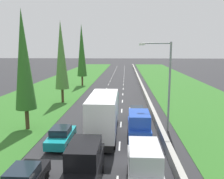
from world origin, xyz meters
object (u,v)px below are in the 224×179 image
Objects in this scene: poplar_tree_second at (24,60)px; poplar_tree_fourth at (82,50)px; teal_sedan_left_lane at (61,136)px; blue_van_right_lane at (139,127)px; silver_hatchback_right_lane at (137,114)px; silver_van_right_lane at (144,167)px; black_van_centre_lane_second at (85,164)px; street_light_mast at (166,80)px; poplar_tree_third at (61,55)px; white_box_truck_centre_lane at (104,114)px.

poplar_tree_second is 30.05m from poplar_tree_fourth.
teal_sedan_left_lane is at bearing -40.40° from poplar_tree_second.
teal_sedan_left_lane is 34.99m from poplar_tree_fourth.
blue_van_right_lane reaches higher than silver_hatchback_right_lane.
silver_van_right_lane is 1.00× the size of black_van_centre_lane_second.
black_van_centre_lane_second is at bearing -121.85° from street_light_mast.
poplar_tree_fourth reaches higher than silver_van_right_lane.
blue_van_right_lane is 6.88m from teal_sedan_left_lane.
silver_hatchback_right_lane is 0.43× the size of street_light_mast.
teal_sedan_left_lane is at bearing -75.78° from poplar_tree_third.
silver_hatchback_right_lane is (6.92, 7.67, 0.02)m from teal_sedan_left_lane.
poplar_tree_second reaches higher than teal_sedan_left_lane.
poplar_tree_fourth reaches higher than black_van_centre_lane_second.
poplar_tree_third is 0.92× the size of poplar_tree_fourth.
street_light_mast is (6.04, 1.86, 3.05)m from white_box_truck_centre_lane.
white_box_truck_centre_lane is 7.02m from street_light_mast.
blue_van_right_lane is at bearing 89.33° from silver_van_right_lane.
poplar_tree_fourth reaches higher than teal_sedan_left_lane.
silver_van_right_lane is 0.52× the size of white_box_truck_centre_lane.
poplar_tree_third is (0.41, 12.77, 0.16)m from poplar_tree_second.
poplar_tree_fourth is 32.92m from street_light_mast.
poplar_tree_third reaches higher than silver_van_right_lane.
poplar_tree_third is (-11.15, 9.05, 6.51)m from silver_hatchback_right_lane.
poplar_tree_third reaches higher than poplar_tree_second.
black_van_centre_lane_second reaches higher than teal_sedan_left_lane.
silver_hatchback_right_lane is at bearing 89.14° from silver_van_right_lane.
white_box_truck_centre_lane is at bearing 33.71° from teal_sedan_left_lane.
teal_sedan_left_lane is (-6.70, 6.35, -0.59)m from silver_van_right_lane.
blue_van_right_lane reaches higher than teal_sedan_left_lane.
blue_van_right_lane is at bearing -23.76° from white_box_truck_centre_lane.
poplar_tree_second is at bearing -91.84° from poplar_tree_third.
silver_van_right_lane is 0.36× the size of poplar_tree_fourth.
street_light_mast reaches higher than blue_van_right_lane.
poplar_tree_third is 18.75m from street_light_mast.
white_box_truck_centre_lane reaches higher than silver_hatchback_right_lane.
street_light_mast is (2.81, 3.29, 3.83)m from blue_van_right_lane.
street_light_mast is at bearing 74.70° from silver_van_right_lane.
white_box_truck_centre_lane is at bearing 87.27° from black_van_centre_lane_second.
black_van_centre_lane_second is at bearing -52.32° from poplar_tree_second.
poplar_tree_third is (-7.79, 14.35, 5.16)m from white_box_truck_centre_lane.
black_van_centre_lane_second is 12.81m from street_light_mast.
white_box_truck_centre_lane reaches higher than blue_van_right_lane.
teal_sedan_left_lane is at bearing 136.57° from silver_van_right_lane.
blue_van_right_lane is at bearing -14.71° from poplar_tree_second.
poplar_tree_fourth is at bearing 89.94° from poplar_tree_third.
poplar_tree_third reaches higher than blue_van_right_lane.
poplar_tree_second is (-8.20, 1.58, 5.00)m from white_box_truck_centre_lane.
silver_van_right_lane is 42.30m from poplar_tree_fourth.
poplar_tree_fourth is (0.43, 30.04, 0.73)m from poplar_tree_second.
street_light_mast reaches higher than teal_sedan_left_lane.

